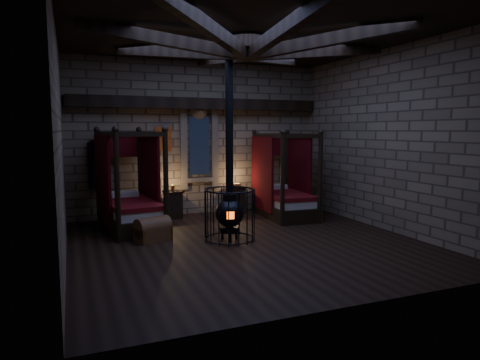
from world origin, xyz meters
name	(u,v)px	position (x,y,z in m)	size (l,w,h in m)	color
room	(246,59)	(0.00, 0.09, 3.74)	(7.02, 7.02, 4.29)	black
bed_left	(130,205)	(-2.09, 2.21, 0.57)	(1.41, 2.32, 2.30)	black
bed_right	(283,196)	(1.99, 2.21, 0.55)	(1.27, 2.21, 2.24)	black
trunk_left	(153,230)	(-1.79, 0.89, 0.23)	(0.82, 0.67, 0.52)	brown
trunk_right	(302,210)	(2.14, 1.47, 0.29)	(0.98, 0.71, 0.66)	brown
nightstand_left	(173,204)	(-0.87, 3.03, 0.38)	(0.49, 0.48, 0.90)	black
nightstand_right	(237,199)	(0.98, 3.10, 0.39)	(0.56, 0.54, 0.84)	black
stove	(230,210)	(-0.27, 0.32, 0.65)	(1.08, 1.08, 4.05)	black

